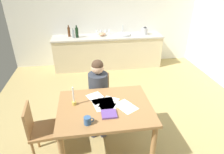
{
  "coord_description": "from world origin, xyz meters",
  "views": [
    {
      "loc": [
        -0.65,
        -2.9,
        2.35
      ],
      "look_at": [
        -0.23,
        -0.06,
        0.85
      ],
      "focal_mm": 31.12,
      "sensor_mm": 36.0,
      "label": 1
    }
  ],
  "objects_px": {
    "stovetop_kettle": "(145,31)",
    "wine_glass_back_right": "(97,31)",
    "book_magazine": "(109,114)",
    "wine_glass_by_kettle": "(105,31)",
    "wine_glass_back_left": "(101,31)",
    "coffee_mug": "(88,121)",
    "chair_at_table": "(99,96)",
    "bottle_vinegar": "(73,34)",
    "sink_unit": "(124,34)",
    "person_seated": "(98,91)",
    "wine_glass_near_sink": "(109,30)",
    "dining_table": "(105,113)",
    "bottle_oil": "(69,32)",
    "mixing_bowl": "(102,34)",
    "candlestick": "(74,100)",
    "chair_side_empty": "(40,129)",
    "bottle_wine_red": "(77,32)"
  },
  "relations": [
    {
      "from": "wine_glass_by_kettle",
      "to": "wine_glass_back_right",
      "type": "xyz_separation_m",
      "value": [
        -0.24,
        0.0,
        0.0
      ]
    },
    {
      "from": "coffee_mug",
      "to": "mixing_bowl",
      "type": "xyz_separation_m",
      "value": [
        0.52,
        3.35,
        0.11
      ]
    },
    {
      "from": "sink_unit",
      "to": "stovetop_kettle",
      "type": "height_order",
      "value": "sink_unit"
    },
    {
      "from": "dining_table",
      "to": "coffee_mug",
      "type": "relative_size",
      "value": 10.21
    },
    {
      "from": "bottle_oil",
      "to": "wine_glass_back_right",
      "type": "xyz_separation_m",
      "value": [
        0.74,
        0.06,
        -0.02
      ]
    },
    {
      "from": "person_seated",
      "to": "wine_glass_near_sink",
      "type": "relative_size",
      "value": 7.76
    },
    {
      "from": "bottle_wine_red",
      "to": "candlestick",
      "type": "bearing_deg",
      "value": -90.36
    },
    {
      "from": "mixing_bowl",
      "to": "stovetop_kettle",
      "type": "height_order",
      "value": "stovetop_kettle"
    },
    {
      "from": "book_magazine",
      "to": "bottle_oil",
      "type": "height_order",
      "value": "bottle_oil"
    },
    {
      "from": "chair_side_empty",
      "to": "wine_glass_near_sink",
      "type": "relative_size",
      "value": 5.64
    },
    {
      "from": "bottle_vinegar",
      "to": "candlestick",
      "type": "bearing_deg",
      "value": -88.47
    },
    {
      "from": "bottle_wine_red",
      "to": "bottle_vinegar",
      "type": "bearing_deg",
      "value": -172.6
    },
    {
      "from": "book_magazine",
      "to": "wine_glass_back_left",
      "type": "bearing_deg",
      "value": 86.3
    },
    {
      "from": "dining_table",
      "to": "bottle_oil",
      "type": "height_order",
      "value": "bottle_oil"
    },
    {
      "from": "coffee_mug",
      "to": "bottle_oil",
      "type": "bearing_deg",
      "value": 96.03
    },
    {
      "from": "chair_side_empty",
      "to": "coffee_mug",
      "type": "height_order",
      "value": "coffee_mug"
    },
    {
      "from": "person_seated",
      "to": "wine_glass_near_sink",
      "type": "bearing_deg",
      "value": 78.29
    },
    {
      "from": "mixing_bowl",
      "to": "wine_glass_back_right",
      "type": "relative_size",
      "value": 1.19
    },
    {
      "from": "wine_glass_near_sink",
      "to": "coffee_mug",
      "type": "bearing_deg",
      "value": -101.85
    },
    {
      "from": "chair_at_table",
      "to": "bottle_vinegar",
      "type": "distance_m",
      "value": 2.34
    },
    {
      "from": "dining_table",
      "to": "bottle_vinegar",
      "type": "height_order",
      "value": "bottle_vinegar"
    },
    {
      "from": "chair_at_table",
      "to": "person_seated",
      "type": "distance_m",
      "value": 0.24
    },
    {
      "from": "chair_side_empty",
      "to": "wine_glass_back_right",
      "type": "bearing_deg",
      "value": 71.83
    },
    {
      "from": "wine_glass_back_left",
      "to": "coffee_mug",
      "type": "bearing_deg",
      "value": -98.11
    },
    {
      "from": "coffee_mug",
      "to": "wine_glass_by_kettle",
      "type": "distance_m",
      "value": 3.53
    },
    {
      "from": "person_seated",
      "to": "bottle_oil",
      "type": "distance_m",
      "value": 2.6
    },
    {
      "from": "mixing_bowl",
      "to": "bottle_oil",
      "type": "bearing_deg",
      "value": 176.01
    },
    {
      "from": "bottle_oil",
      "to": "mixing_bowl",
      "type": "distance_m",
      "value": 0.89
    },
    {
      "from": "candlestick",
      "to": "wine_glass_back_right",
      "type": "distance_m",
      "value": 3.1
    },
    {
      "from": "chair_at_table",
      "to": "wine_glass_back_left",
      "type": "relative_size",
      "value": 5.65
    },
    {
      "from": "coffee_mug",
      "to": "wine_glass_back_right",
      "type": "height_order",
      "value": "wine_glass_back_right"
    },
    {
      "from": "book_magazine",
      "to": "bottle_oil",
      "type": "xyz_separation_m",
      "value": [
        -0.63,
        3.28,
        0.24
      ]
    },
    {
      "from": "person_seated",
      "to": "chair_side_empty",
      "type": "bearing_deg",
      "value": -145.82
    },
    {
      "from": "wine_glass_by_kettle",
      "to": "wine_glass_back_left",
      "type": "xyz_separation_m",
      "value": [
        -0.13,
        0.0,
        0.0
      ]
    },
    {
      "from": "stovetop_kettle",
      "to": "wine_glass_back_left",
      "type": "height_order",
      "value": "stovetop_kettle"
    },
    {
      "from": "chair_side_empty",
      "to": "coffee_mug",
      "type": "bearing_deg",
      "value": -26.24
    },
    {
      "from": "person_seated",
      "to": "book_magazine",
      "type": "bearing_deg",
      "value": -84.09
    },
    {
      "from": "bottle_wine_red",
      "to": "mixing_bowl",
      "type": "distance_m",
      "value": 0.68
    },
    {
      "from": "book_magazine",
      "to": "sink_unit",
      "type": "xyz_separation_m",
      "value": [
        0.84,
        3.19,
        0.13
      ]
    },
    {
      "from": "book_magazine",
      "to": "wine_glass_near_sink",
      "type": "bearing_deg",
      "value": 82.34
    },
    {
      "from": "mixing_bowl",
      "to": "candlestick",
      "type": "bearing_deg",
      "value": -103.26
    },
    {
      "from": "chair_at_table",
      "to": "bottle_vinegar",
      "type": "bearing_deg",
      "value": 101.55
    },
    {
      "from": "wine_glass_near_sink",
      "to": "wine_glass_back_left",
      "type": "xyz_separation_m",
      "value": [
        -0.23,
        0.0,
        0.0
      ]
    },
    {
      "from": "coffee_mug",
      "to": "wine_glass_by_kettle",
      "type": "xyz_separation_m",
      "value": [
        0.62,
        3.47,
        0.18
      ]
    },
    {
      "from": "stovetop_kettle",
      "to": "wine_glass_back_right",
      "type": "distance_m",
      "value": 1.33
    },
    {
      "from": "candlestick",
      "to": "wine_glass_near_sink",
      "type": "distance_m",
      "value": 3.18
    },
    {
      "from": "person_seated",
      "to": "sink_unit",
      "type": "xyz_separation_m",
      "value": [
        0.92,
        2.43,
        0.24
      ]
    },
    {
      "from": "stovetop_kettle",
      "to": "bottle_vinegar",
      "type": "bearing_deg",
      "value": -178.71
    },
    {
      "from": "book_magazine",
      "to": "wine_glass_by_kettle",
      "type": "distance_m",
      "value": 3.36
    },
    {
      "from": "wine_glass_back_left",
      "to": "chair_side_empty",
      "type": "bearing_deg",
      "value": -110.01
    }
  ]
}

